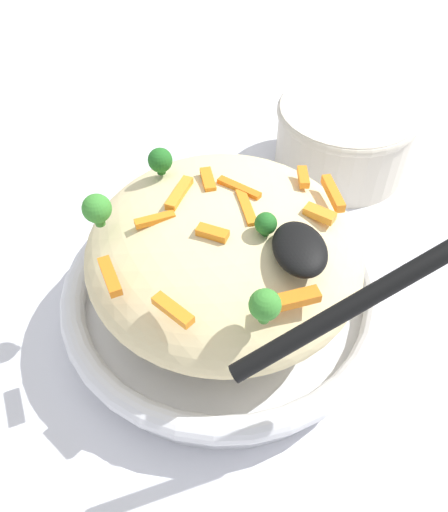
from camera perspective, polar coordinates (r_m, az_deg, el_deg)
name	(u,v)px	position (r m, az deg, el deg)	size (l,w,h in m)	color
ground_plane	(224,312)	(0.52, 0.00, -6.17)	(2.40, 2.40, 0.00)	silver
serving_bowl	(224,295)	(0.50, 0.00, -4.30)	(0.30, 0.30, 0.05)	silver
pasta_mound	(224,250)	(0.45, 0.00, 0.68)	(0.25, 0.24, 0.09)	beige
carrot_piece_0	(208,180)	(0.45, -1.77, 8.33)	(0.03, 0.01, 0.01)	orange
carrot_piece_1	(173,310)	(0.36, -5.62, -5.89)	(0.03, 0.01, 0.01)	orange
carrot_piece_2	(303,177)	(0.46, 8.66, 8.55)	(0.02, 0.01, 0.01)	orange
carrot_piece_3	(155,216)	(0.42, -7.59, 4.36)	(0.03, 0.01, 0.01)	orange
carrot_piece_4	(239,189)	(0.44, 1.66, 7.37)	(0.04, 0.01, 0.01)	orange
carrot_piece_5	(333,193)	(0.45, 11.84, 6.75)	(0.04, 0.01, 0.01)	orange
carrot_piece_6	(212,233)	(0.40, -1.27, 2.56)	(0.02, 0.01, 0.01)	orange
carrot_piece_7	(320,214)	(0.43, 10.43, 4.58)	(0.03, 0.01, 0.01)	orange
carrot_piece_8	(179,194)	(0.44, -4.90, 6.82)	(0.04, 0.01, 0.01)	orange
carrot_piece_9	(293,299)	(0.37, 7.52, -4.73)	(0.04, 0.01, 0.01)	orange
carrot_piece_10	(247,210)	(0.42, 2.53, 5.03)	(0.04, 0.01, 0.01)	orange
carrot_piece_11	(110,276)	(0.38, -12.38, -2.17)	(0.04, 0.01, 0.01)	orange
broccoli_floret_0	(97,209)	(0.42, -13.73, 5.02)	(0.02, 0.02, 0.03)	#377928
broccoli_floret_1	(265,305)	(0.34, 4.50, -5.40)	(0.02, 0.02, 0.03)	#377928
broccoli_floret_2	(160,160)	(0.46, -7.00, 10.33)	(0.02, 0.02, 0.02)	#205B1C
broccoli_floret_3	(266,224)	(0.40, 4.60, 3.54)	(0.02, 0.02, 0.02)	#205B1C
serving_spoon	(322,265)	(0.36, 10.71, -1.01)	(0.13, 0.17, 0.09)	black
companion_bowl	(344,135)	(0.68, 12.95, 12.75)	(0.17, 0.17, 0.09)	beige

